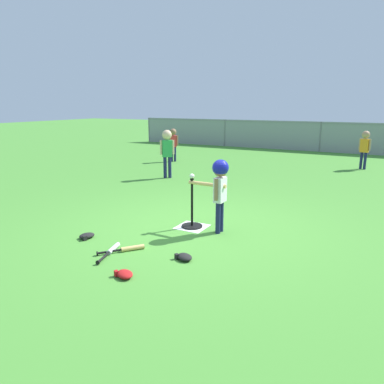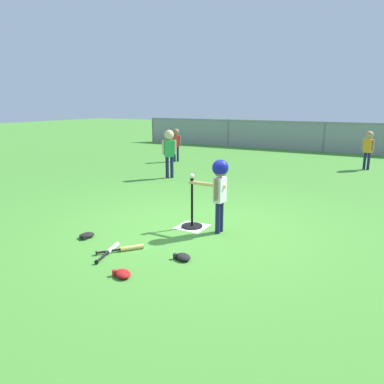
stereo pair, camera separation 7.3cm
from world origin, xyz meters
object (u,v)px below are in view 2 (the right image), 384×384
object	(u,v)px
batter_child	(219,181)
spare_bat_wood	(127,248)
glove_by_plate	(87,235)
glove_tossed_aside	(183,257)
fielder_deep_right	(169,147)
glove_near_bats	(123,274)
baseball_on_tee	(192,176)
batting_tee	(192,219)
fielder_near_right	(176,140)
fielder_near_left	(368,145)
spare_bat_silver	(111,250)

from	to	relation	value
batter_child	spare_bat_wood	distance (m)	1.59
glove_by_plate	glove_tossed_aside	xyz separation A→B (m)	(1.56, 0.02, 0.00)
fielder_deep_right	glove_near_bats	distance (m)	5.52
baseball_on_tee	batting_tee	bearing A→B (deg)	0.00
glove_near_bats	batting_tee	bearing A→B (deg)	94.72
spare_bat_wood	fielder_near_right	bearing A→B (deg)	116.78
fielder_near_right	spare_bat_wood	size ratio (longest dim) A/B	2.06
glove_by_plate	glove_tossed_aside	world-z (taller)	same
fielder_near_right	glove_near_bats	world-z (taller)	fielder_near_right
glove_by_plate	batter_child	bearing A→B (deg)	36.17
fielder_near_left	spare_bat_wood	bearing A→B (deg)	-105.06
baseball_on_tee	spare_bat_wood	xyz separation A→B (m)	(-0.27, -1.22, -0.76)
glove_by_plate	glove_near_bats	distance (m)	1.40
batting_tee	fielder_near_right	world-z (taller)	fielder_near_right
spare_bat_silver	glove_by_plate	size ratio (longest dim) A/B	2.25
spare_bat_wood	glove_near_bats	xyz separation A→B (m)	(0.42, -0.60, 0.01)
batting_tee	glove_near_bats	bearing A→B (deg)	-85.28
fielder_near_right	glove_near_bats	xyz separation A→B (m)	(3.77, -7.22, -0.64)
baseball_on_tee	glove_by_plate	size ratio (longest dim) A/B	0.28
glove_near_bats	fielder_deep_right	bearing A→B (deg)	117.27
baseball_on_tee	glove_tossed_aside	distance (m)	1.43
fielder_deep_right	fielder_near_left	bearing A→B (deg)	41.36
fielder_deep_right	baseball_on_tee	bearing A→B (deg)	-52.25
batting_tee	fielder_deep_right	xyz separation A→B (m)	(-2.36, 3.04, 0.65)
batting_tee	spare_bat_silver	world-z (taller)	batting_tee
baseball_on_tee	glove_near_bats	size ratio (longest dim) A/B	0.27
baseball_on_tee	glove_tossed_aside	bearing A→B (deg)	-65.94
fielder_near_right	glove_near_bats	size ratio (longest dim) A/B	3.89
spare_bat_wood	spare_bat_silver	bearing A→B (deg)	-137.64
batter_child	fielder_near_right	bearing A→B (deg)	126.92
glove_near_bats	spare_bat_wood	bearing A→B (deg)	125.34
baseball_on_tee	spare_bat_wood	size ratio (longest dim) A/B	0.15
spare_bat_silver	glove_tossed_aside	bearing A→B (deg)	15.21
glove_by_plate	glove_tossed_aside	distance (m)	1.56
baseball_on_tee	glove_tossed_aside	xyz separation A→B (m)	(0.50, -1.11, -0.76)
fielder_near_left	baseball_on_tee	bearing A→B (deg)	-105.50
fielder_deep_right	glove_by_plate	distance (m)	4.43
fielder_near_left	glove_tossed_aside	distance (m)	8.03
glove_near_bats	glove_tossed_aside	world-z (taller)	same
batting_tee	spare_bat_silver	xyz separation A→B (m)	(-0.43, -1.36, -0.10)
fielder_near_left	glove_by_plate	world-z (taller)	fielder_near_left
fielder_near_right	spare_bat_silver	distance (m)	7.51
batting_tee	baseball_on_tee	size ratio (longest dim) A/B	10.21
spare_bat_wood	fielder_near_left	bearing A→B (deg)	74.94
glove_tossed_aside	fielder_deep_right	bearing A→B (deg)	124.48
spare_bat_wood	glove_by_plate	xyz separation A→B (m)	(-0.79, 0.09, 0.01)
batting_tee	batter_child	xyz separation A→B (m)	(0.45, -0.02, 0.64)
batting_tee	spare_bat_wood	bearing A→B (deg)	-102.62
fielder_near_right	glove_by_plate	xyz separation A→B (m)	(2.55, -6.53, -0.64)
fielder_deep_right	glove_near_bats	xyz separation A→B (m)	(2.51, -4.86, -0.74)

